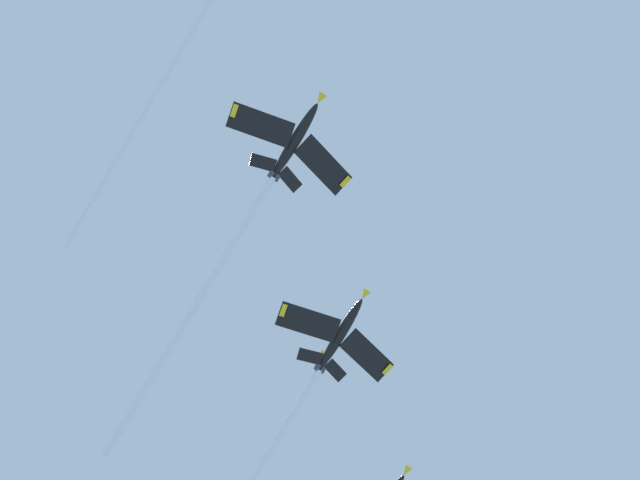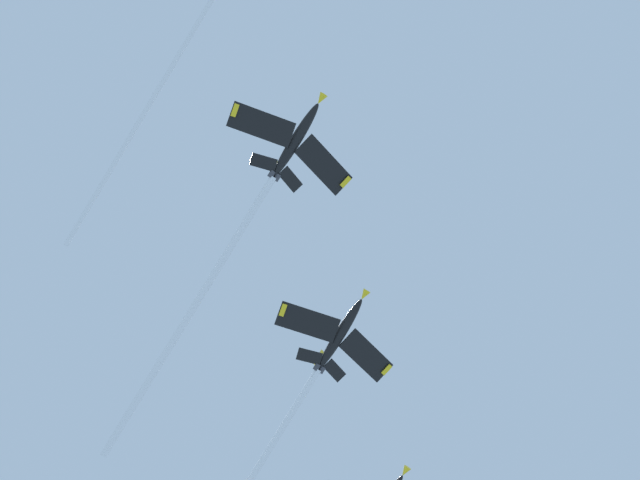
{
  "view_description": "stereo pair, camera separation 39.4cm",
  "coord_description": "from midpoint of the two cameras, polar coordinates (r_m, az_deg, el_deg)",
  "views": [
    {
      "loc": [
        -4.49,
        -27.68,
        1.64
      ],
      "look_at": [
        -6.01,
        40.27,
        108.92
      ],
      "focal_mm": 50.18,
      "sensor_mm": 36.0,
      "label": 1
    },
    {
      "loc": [
        -4.89,
        -27.68,
        1.64
      ],
      "look_at": [
        -6.01,
        40.27,
        108.92
      ],
      "focal_mm": 50.18,
      "sensor_mm": 36.0,
      "label": 2
    }
  ],
  "objects": [
    {
      "name": "jet_second",
      "position": [
        124.42,
        -5.2,
        0.57
      ],
      "size": [
        35.75,
        42.59,
        28.37
      ],
      "color": "black"
    },
    {
      "name": "jet_third",
      "position": [
        132.44,
        -1.99,
        -11.08
      ],
      "size": [
        35.57,
        42.37,
        27.24
      ],
      "color": "black"
    }
  ]
}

